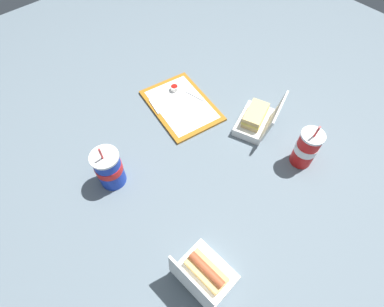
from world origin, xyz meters
TOP-DOWN VIEW (x-y plane):
  - ground_plane at (0.00, 0.00)m, footprint 3.20×3.20m
  - food_tray at (-0.28, 0.16)m, footprint 0.41×0.32m
  - ketchup_cup at (-0.37, 0.19)m, footprint 0.04×0.04m
  - napkin_stack at (-0.34, 0.10)m, footprint 0.12×0.12m
  - plastic_fork at (-0.28, 0.24)m, footprint 0.11×0.04m
  - clamshell_hotdog_back at (0.35, -0.28)m, footprint 0.18×0.16m
  - clamshell_sandwich_left at (0.03, 0.33)m, footprint 0.22×0.24m
  - soda_cup_left at (-0.16, -0.30)m, footprint 0.11×0.11m
  - soda_cup_center at (0.28, 0.32)m, footprint 0.09×0.09m

SIDE VIEW (x-z plane):
  - ground_plane at x=0.00m, z-range 0.00..0.00m
  - food_tray at x=-0.28m, z-range 0.00..0.01m
  - napkin_stack at x=-0.34m, z-range 0.01..0.02m
  - plastic_fork at x=-0.28m, z-range 0.01..0.02m
  - ketchup_cup at x=-0.37m, z-range 0.01..0.04m
  - clamshell_hotdog_back at x=0.35m, z-range -0.05..0.13m
  - clamshell_sandwich_left at x=0.03m, z-range -0.04..0.13m
  - soda_cup_left at x=-0.16m, z-range -0.03..0.20m
  - soda_cup_center at x=0.28m, z-range -0.03..0.20m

